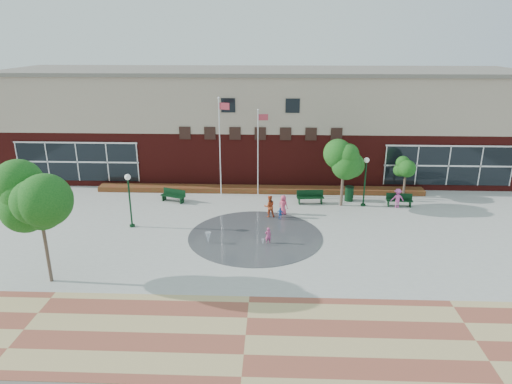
{
  "coord_description": "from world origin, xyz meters",
  "views": [
    {
      "loc": [
        1.08,
        -23.1,
        11.9
      ],
      "look_at": [
        0.0,
        4.0,
        2.6
      ],
      "focal_mm": 32.0,
      "sensor_mm": 36.0,
      "label": 1
    }
  ],
  "objects_px": {
    "trash_can": "(349,194)",
    "flagpole_right": "(258,148)",
    "tree_big_left": "(38,197)",
    "child_splash": "(268,236)",
    "bench_left": "(173,198)",
    "flagpole_left": "(220,142)"
  },
  "relations": [
    {
      "from": "child_splash",
      "to": "flagpole_left",
      "type": "bearing_deg",
      "value": -78.42
    },
    {
      "from": "tree_big_left",
      "to": "bench_left",
      "type": "bearing_deg",
      "value": 72.63
    },
    {
      "from": "tree_big_left",
      "to": "child_splash",
      "type": "xyz_separation_m",
      "value": [
        11.02,
        4.94,
        -4.04
      ]
    },
    {
      "from": "trash_can",
      "to": "tree_big_left",
      "type": "bearing_deg",
      "value": -143.28
    },
    {
      "from": "flagpole_right",
      "to": "tree_big_left",
      "type": "bearing_deg",
      "value": -128.85
    },
    {
      "from": "bench_left",
      "to": "trash_can",
      "type": "bearing_deg",
      "value": 25.37
    },
    {
      "from": "flagpole_right",
      "to": "flagpole_left",
      "type": "bearing_deg",
      "value": -177.79
    },
    {
      "from": "tree_big_left",
      "to": "child_splash",
      "type": "height_order",
      "value": "tree_big_left"
    },
    {
      "from": "flagpole_left",
      "to": "tree_big_left",
      "type": "xyz_separation_m",
      "value": [
        -7.22,
        -13.68,
        0.3
      ]
    },
    {
      "from": "flagpole_right",
      "to": "bench_left",
      "type": "relative_size",
      "value": 3.39
    },
    {
      "from": "trash_can",
      "to": "tree_big_left",
      "type": "relative_size",
      "value": 0.18
    },
    {
      "from": "tree_big_left",
      "to": "child_splash",
      "type": "relative_size",
      "value": 6.13
    },
    {
      "from": "bench_left",
      "to": "trash_can",
      "type": "relative_size",
      "value": 1.73
    },
    {
      "from": "flagpole_left",
      "to": "tree_big_left",
      "type": "distance_m",
      "value": 15.47
    },
    {
      "from": "flagpole_left",
      "to": "child_splash",
      "type": "distance_m",
      "value": 10.24
    },
    {
      "from": "flagpole_left",
      "to": "child_splash",
      "type": "height_order",
      "value": "flagpole_left"
    },
    {
      "from": "bench_left",
      "to": "tree_big_left",
      "type": "distance_m",
      "value": 13.23
    },
    {
      "from": "flagpole_right",
      "to": "bench_left",
      "type": "height_order",
      "value": "flagpole_right"
    },
    {
      "from": "child_splash",
      "to": "flagpole_right",
      "type": "bearing_deg",
      "value": -96.19
    },
    {
      "from": "trash_can",
      "to": "flagpole_right",
      "type": "bearing_deg",
      "value": 170.05
    },
    {
      "from": "flagpole_left",
      "to": "flagpole_right",
      "type": "height_order",
      "value": "flagpole_left"
    },
    {
      "from": "bench_left",
      "to": "child_splash",
      "type": "xyz_separation_m",
      "value": [
        7.28,
        -7.02,
        0.21
      ]
    }
  ]
}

